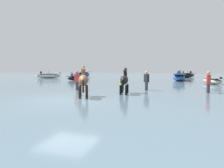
{
  "coord_description": "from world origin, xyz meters",
  "views": [
    {
      "loc": [
        4.73,
        -8.13,
        1.79
      ],
      "look_at": [
        1.18,
        3.16,
        0.86
      ],
      "focal_mm": 31.76,
      "sensor_mm": 36.0,
      "label": 1
    }
  ],
  "objects_px": {
    "boat_far_offshore": "(77,78)",
    "horse_trailing_black": "(124,81)",
    "boat_near_starboard": "(186,75)",
    "boat_mid_outer": "(84,75)",
    "boat_mid_channel": "(48,76)",
    "boat_distant_west": "(212,81)",
    "person_onlooker_right": "(77,82)",
    "boat_near_port": "(179,77)",
    "person_spectator_far": "(208,84)",
    "person_wading_mid": "(146,82)",
    "horse_lead_bay": "(83,81)",
    "channel_buoy": "(121,81)"
  },
  "relations": [
    {
      "from": "boat_far_offshore",
      "to": "channel_buoy",
      "type": "distance_m",
      "value": 6.8
    },
    {
      "from": "person_onlooker_right",
      "to": "person_wading_mid",
      "type": "bearing_deg",
      "value": 15.73
    },
    {
      "from": "boat_mid_outer",
      "to": "person_onlooker_right",
      "type": "bearing_deg",
      "value": -65.74
    },
    {
      "from": "horse_lead_bay",
      "to": "boat_near_port",
      "type": "height_order",
      "value": "horse_lead_bay"
    },
    {
      "from": "person_onlooker_right",
      "to": "horse_lead_bay",
      "type": "bearing_deg",
      "value": -57.15
    },
    {
      "from": "boat_mid_channel",
      "to": "boat_distant_west",
      "type": "relative_size",
      "value": 1.12
    },
    {
      "from": "boat_near_port",
      "to": "person_onlooker_right",
      "type": "relative_size",
      "value": 2.47
    },
    {
      "from": "boat_near_port",
      "to": "boat_distant_west",
      "type": "xyz_separation_m",
      "value": [
        2.85,
        -4.0,
        -0.12
      ]
    },
    {
      "from": "horse_lead_bay",
      "to": "person_wading_mid",
      "type": "bearing_deg",
      "value": 57.21
    },
    {
      "from": "boat_near_starboard",
      "to": "boat_mid_outer",
      "type": "distance_m",
      "value": 16.32
    },
    {
      "from": "boat_mid_channel",
      "to": "horse_lead_bay",
      "type": "bearing_deg",
      "value": -50.2
    },
    {
      "from": "boat_mid_outer",
      "to": "channel_buoy",
      "type": "bearing_deg",
      "value": -48.46
    },
    {
      "from": "horse_trailing_black",
      "to": "boat_near_starboard",
      "type": "height_order",
      "value": "horse_trailing_black"
    },
    {
      "from": "boat_mid_outer",
      "to": "channel_buoy",
      "type": "distance_m",
      "value": 13.43
    },
    {
      "from": "boat_distant_west",
      "to": "boat_mid_outer",
      "type": "bearing_deg",
      "value": 153.43
    },
    {
      "from": "boat_mid_channel",
      "to": "person_spectator_far",
      "type": "xyz_separation_m",
      "value": [
        19.97,
        -12.62,
        0.16
      ]
    },
    {
      "from": "horse_trailing_black",
      "to": "boat_near_starboard",
      "type": "distance_m",
      "value": 22.77
    },
    {
      "from": "horse_trailing_black",
      "to": "channel_buoy",
      "type": "distance_m",
      "value": 8.41
    },
    {
      "from": "boat_near_port",
      "to": "boat_mid_outer",
      "type": "relative_size",
      "value": 0.95
    },
    {
      "from": "boat_near_starboard",
      "to": "person_onlooker_right",
      "type": "relative_size",
      "value": 2.25
    },
    {
      "from": "boat_near_port",
      "to": "person_wading_mid",
      "type": "distance_m",
      "value": 11.56
    },
    {
      "from": "boat_near_port",
      "to": "person_spectator_far",
      "type": "xyz_separation_m",
      "value": [
        1.41,
        -11.59,
        0.11
      ]
    },
    {
      "from": "horse_lead_bay",
      "to": "boat_far_offshore",
      "type": "bearing_deg",
      "value": 118.83
    },
    {
      "from": "boat_distant_west",
      "to": "person_spectator_far",
      "type": "height_order",
      "value": "person_spectator_far"
    },
    {
      "from": "horse_lead_bay",
      "to": "horse_trailing_black",
      "type": "height_order",
      "value": "horse_lead_bay"
    },
    {
      "from": "boat_near_starboard",
      "to": "boat_near_port",
      "type": "distance_m",
      "value": 8.94
    },
    {
      "from": "horse_lead_bay",
      "to": "boat_mid_outer",
      "type": "bearing_deg",
      "value": 115.55
    },
    {
      "from": "boat_mid_channel",
      "to": "person_onlooker_right",
      "type": "bearing_deg",
      "value": -48.92
    },
    {
      "from": "boat_mid_channel",
      "to": "boat_far_offshore",
      "type": "bearing_deg",
      "value": -29.45
    },
    {
      "from": "boat_mid_outer",
      "to": "channel_buoy",
      "type": "xyz_separation_m",
      "value": [
        8.91,
        -10.05,
        -0.27
      ]
    },
    {
      "from": "channel_buoy",
      "to": "boat_near_port",
      "type": "bearing_deg",
      "value": 44.18
    },
    {
      "from": "boat_near_port",
      "to": "boat_mid_channel",
      "type": "relative_size",
      "value": 1.07
    },
    {
      "from": "boat_far_offshore",
      "to": "person_wading_mid",
      "type": "height_order",
      "value": "person_wading_mid"
    },
    {
      "from": "boat_near_starboard",
      "to": "boat_mid_outer",
      "type": "relative_size",
      "value": 0.87
    },
    {
      "from": "person_spectator_far",
      "to": "boat_near_starboard",
      "type": "bearing_deg",
      "value": 90.28
    },
    {
      "from": "boat_mid_channel",
      "to": "boat_mid_outer",
      "type": "bearing_deg",
      "value": 41.37
    },
    {
      "from": "person_wading_mid",
      "to": "person_onlooker_right",
      "type": "bearing_deg",
      "value": -164.27
    },
    {
      "from": "horse_trailing_black",
      "to": "channel_buoy",
      "type": "bearing_deg",
      "value": 106.04
    },
    {
      "from": "boat_distant_west",
      "to": "person_wading_mid",
      "type": "relative_size",
      "value": 2.05
    },
    {
      "from": "boat_mid_outer",
      "to": "boat_mid_channel",
      "type": "bearing_deg",
      "value": -138.63
    },
    {
      "from": "boat_mid_outer",
      "to": "boat_far_offshore",
      "type": "bearing_deg",
      "value": -70.46
    },
    {
      "from": "horse_lead_bay",
      "to": "boat_near_port",
      "type": "relative_size",
      "value": 0.48
    },
    {
      "from": "boat_near_port",
      "to": "boat_distant_west",
      "type": "bearing_deg",
      "value": -54.59
    },
    {
      "from": "boat_distant_west",
      "to": "channel_buoy",
      "type": "height_order",
      "value": "channel_buoy"
    },
    {
      "from": "boat_distant_west",
      "to": "boat_mid_outer",
      "type": "xyz_separation_m",
      "value": [
        -17.31,
        8.66,
        0.15
      ]
    },
    {
      "from": "horse_trailing_black",
      "to": "boat_distant_west",
      "type": "height_order",
      "value": "horse_trailing_black"
    },
    {
      "from": "person_onlooker_right",
      "to": "channel_buoy",
      "type": "height_order",
      "value": "person_onlooker_right"
    },
    {
      "from": "boat_far_offshore",
      "to": "horse_trailing_black",
      "type": "bearing_deg",
      "value": -51.23
    },
    {
      "from": "boat_mid_channel",
      "to": "boat_distant_west",
      "type": "distance_m",
      "value": 22.0
    },
    {
      "from": "boat_far_offshore",
      "to": "person_spectator_far",
      "type": "relative_size",
      "value": 1.71
    }
  ]
}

